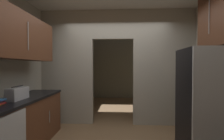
# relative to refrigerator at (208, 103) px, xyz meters

# --- Properties ---
(kitchen_partition) EXTENTS (3.76, 0.12, 2.80)m
(kitchen_partition) POSITION_rel_refrigerator_xyz_m (-1.44, 1.45, 0.64)
(kitchen_partition) COLOR #ADA899
(kitchen_partition) RESTS_ON ground
(adjoining_room_shell) EXTENTS (3.76, 3.54, 2.80)m
(adjoining_room_shell) POSITION_rel_refrigerator_xyz_m (-1.47, 3.81, 0.55)
(adjoining_room_shell) COLOR gray
(adjoining_room_shell) RESTS_ON ground
(refrigerator) EXTENTS (0.77, 0.75, 1.70)m
(refrigerator) POSITION_rel_refrigerator_xyz_m (0.00, 0.00, 0.00)
(refrigerator) COLOR black
(refrigerator) RESTS_ON ground
(lower_cabinet_run) EXTENTS (0.64, 2.16, 0.89)m
(lower_cabinet_run) POSITION_rel_refrigerator_xyz_m (-3.02, -0.05, -0.40)
(lower_cabinet_run) COLOR brown
(lower_cabinet_run) RESTS_ON ground
(upper_cabinet_counterside) EXTENTS (0.36, 1.94, 0.75)m
(upper_cabinet_counterside) POSITION_rel_refrigerator_xyz_m (-3.02, -0.05, 1.06)
(upper_cabinet_counterside) COLOR brown
(upper_cabinet_fridgeside) EXTENTS (0.36, 0.85, 1.05)m
(upper_cabinet_fridgeside) POSITION_rel_refrigerator_xyz_m (0.23, 0.10, 1.41)
(upper_cabinet_fridgeside) COLOR brown
(boombox) EXTENTS (0.17, 0.39, 0.22)m
(boombox) POSITION_rel_refrigerator_xyz_m (-3.00, -0.11, 0.14)
(boombox) COLOR #B2B2B7
(boombox) RESTS_ON lower_cabinet_run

